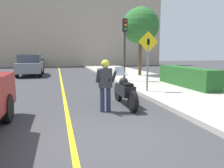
# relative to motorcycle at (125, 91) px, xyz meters

# --- Properties ---
(ground_plane) EXTENTS (80.00, 80.00, 0.00)m
(ground_plane) POSITION_rel_motorcycle_xyz_m (-1.42, -2.60, -0.52)
(ground_plane) COLOR #38383A
(sidewalk_curb) EXTENTS (4.40, 44.00, 0.15)m
(sidewalk_curb) POSITION_rel_motorcycle_xyz_m (3.38, 1.40, -0.44)
(sidewalk_curb) COLOR #ADA89E
(sidewalk_curb) RESTS_ON ground
(road_center_line) EXTENTS (0.12, 36.00, 0.01)m
(road_center_line) POSITION_rel_motorcycle_xyz_m (-2.02, 3.40, -0.52)
(road_center_line) COLOR yellow
(road_center_line) RESTS_ON ground
(building_backdrop) EXTENTS (28.00, 1.20, 9.55)m
(building_backdrop) POSITION_rel_motorcycle_xyz_m (-1.42, 23.40, 4.26)
(building_backdrop) COLOR #B2A38E
(building_backdrop) RESTS_ON ground
(motorcycle) EXTENTS (0.62, 2.34, 1.32)m
(motorcycle) POSITION_rel_motorcycle_xyz_m (0.00, 0.00, 0.00)
(motorcycle) COLOR black
(motorcycle) RESTS_ON ground
(person_biker) EXTENTS (0.59, 0.46, 1.64)m
(person_biker) POSITION_rel_motorcycle_xyz_m (-0.83, -0.60, 0.47)
(person_biker) COLOR #282D4C
(person_biker) RESTS_ON ground
(crossing_sign) EXTENTS (0.91, 0.08, 2.61)m
(crossing_sign) POSITION_rel_motorcycle_xyz_m (1.60, 1.75, 1.20)
(crossing_sign) COLOR slate
(crossing_sign) RESTS_ON sidewalk_curb
(traffic_light) EXTENTS (0.26, 0.30, 3.68)m
(traffic_light) POSITION_rel_motorcycle_xyz_m (1.72, 5.51, 2.19)
(traffic_light) COLOR #2D2D30
(traffic_light) RESTS_ON sidewalk_curb
(hedge_row) EXTENTS (0.90, 4.22, 0.95)m
(hedge_row) POSITION_rel_motorcycle_xyz_m (4.18, 2.70, 0.11)
(hedge_row) COLOR #235623
(hedge_row) RESTS_ON sidewalk_curb
(street_tree) EXTENTS (2.69, 2.69, 5.01)m
(street_tree) POSITION_rel_motorcycle_xyz_m (3.83, 8.32, 3.28)
(street_tree) COLOR brown
(street_tree) RESTS_ON sidewalk_curb
(parked_car_grey) EXTENTS (1.88, 4.20, 1.68)m
(parked_car_grey) POSITION_rel_motorcycle_xyz_m (-4.31, 11.42, 0.34)
(parked_car_grey) COLOR black
(parked_car_grey) RESTS_ON ground
(parked_car_red) EXTENTS (1.88, 4.20, 1.68)m
(parked_car_red) POSITION_rel_motorcycle_xyz_m (-5.09, 17.63, 0.34)
(parked_car_red) COLOR black
(parked_car_red) RESTS_ON ground
(parked_car_green) EXTENTS (1.88, 4.20, 1.68)m
(parked_car_green) POSITION_rel_motorcycle_xyz_m (-4.80, 24.02, 0.34)
(parked_car_green) COLOR black
(parked_car_green) RESTS_ON ground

